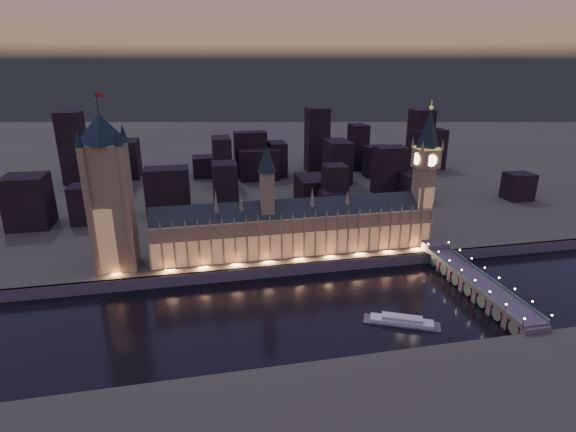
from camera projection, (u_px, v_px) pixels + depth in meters
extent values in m
plane|color=black|center=(298.00, 306.00, 268.94)|extent=(2000.00, 2000.00, 0.00)
cube|color=#47353A|center=(229.00, 145.00, 748.53)|extent=(2000.00, 960.00, 8.00)
cube|color=#574553|center=(285.00, 270.00, 305.54)|extent=(2000.00, 2.50, 8.00)
cube|color=#95724A|center=(295.00, 233.00, 321.26)|extent=(200.09, 20.91, 28.00)
cube|color=#B47D53|center=(298.00, 245.00, 313.43)|extent=(200.00, 0.50, 18.00)
cube|color=black|center=(295.00, 211.00, 315.65)|extent=(200.07, 17.18, 16.26)
cube|color=#95724A|center=(267.00, 195.00, 307.57)|extent=(9.00, 9.00, 32.00)
cone|color=black|center=(267.00, 159.00, 299.32)|extent=(13.00, 13.00, 18.00)
cube|color=#95724A|center=(149.00, 250.00, 292.51)|extent=(1.20, 1.20, 28.00)
cone|color=#95724A|center=(147.00, 226.00, 287.45)|extent=(2.00, 2.00, 6.00)
cube|color=#95724A|center=(162.00, 249.00, 294.02)|extent=(1.20, 1.20, 28.00)
cone|color=#95724A|center=(160.00, 225.00, 288.97)|extent=(2.00, 2.00, 6.00)
cube|color=#95724A|center=(174.00, 248.00, 295.54)|extent=(1.20, 1.20, 28.00)
cone|color=#95724A|center=(172.00, 224.00, 290.49)|extent=(2.00, 2.00, 6.00)
cube|color=#95724A|center=(187.00, 247.00, 297.05)|extent=(1.20, 1.20, 28.00)
cone|color=#95724A|center=(185.00, 223.00, 292.00)|extent=(2.00, 2.00, 6.00)
cube|color=#95724A|center=(199.00, 246.00, 298.57)|extent=(1.20, 1.20, 28.00)
cone|color=#95724A|center=(197.00, 222.00, 293.52)|extent=(2.00, 2.00, 6.00)
cube|color=#95724A|center=(211.00, 246.00, 300.09)|extent=(1.20, 1.20, 28.00)
cone|color=#95724A|center=(210.00, 221.00, 295.03)|extent=(2.00, 2.00, 6.00)
cube|color=#95724A|center=(223.00, 245.00, 301.60)|extent=(1.20, 1.20, 28.00)
cone|color=#95724A|center=(222.00, 221.00, 296.55)|extent=(2.00, 2.00, 6.00)
cube|color=#95724A|center=(235.00, 244.00, 303.12)|extent=(1.20, 1.20, 28.00)
cone|color=#95724A|center=(234.00, 220.00, 298.06)|extent=(2.00, 2.00, 6.00)
cube|color=#95724A|center=(247.00, 243.00, 304.63)|extent=(1.20, 1.20, 28.00)
cone|color=#95724A|center=(246.00, 219.00, 299.58)|extent=(2.00, 2.00, 6.00)
cube|color=#95724A|center=(259.00, 242.00, 306.15)|extent=(1.20, 1.20, 28.00)
cone|color=#95724A|center=(258.00, 218.00, 301.09)|extent=(2.00, 2.00, 6.00)
cube|color=#95724A|center=(270.00, 241.00, 307.66)|extent=(1.20, 1.20, 28.00)
cone|color=#95724A|center=(270.00, 217.00, 302.61)|extent=(2.00, 2.00, 6.00)
cube|color=#95724A|center=(282.00, 240.00, 309.18)|extent=(1.20, 1.20, 28.00)
cone|color=#95724A|center=(281.00, 217.00, 304.13)|extent=(2.00, 2.00, 6.00)
cube|color=#95724A|center=(293.00, 239.00, 310.69)|extent=(1.20, 1.20, 28.00)
cone|color=#95724A|center=(293.00, 216.00, 305.64)|extent=(2.00, 2.00, 6.00)
cube|color=#95724A|center=(304.00, 238.00, 312.21)|extent=(1.20, 1.20, 28.00)
cone|color=#95724A|center=(304.00, 215.00, 307.16)|extent=(2.00, 2.00, 6.00)
cube|color=#95724A|center=(315.00, 237.00, 313.73)|extent=(1.20, 1.20, 28.00)
cone|color=#95724A|center=(316.00, 214.00, 308.67)|extent=(2.00, 2.00, 6.00)
cube|color=#95724A|center=(326.00, 237.00, 315.24)|extent=(1.20, 1.20, 28.00)
cone|color=#95724A|center=(327.00, 213.00, 310.19)|extent=(2.00, 2.00, 6.00)
cube|color=#95724A|center=(337.00, 236.00, 316.76)|extent=(1.20, 1.20, 28.00)
cone|color=#95724A|center=(338.00, 213.00, 311.70)|extent=(2.00, 2.00, 6.00)
cube|color=#95724A|center=(348.00, 235.00, 318.27)|extent=(1.20, 1.20, 28.00)
cone|color=#95724A|center=(349.00, 212.00, 313.22)|extent=(2.00, 2.00, 6.00)
cube|color=#95724A|center=(359.00, 234.00, 319.79)|extent=(1.20, 1.20, 28.00)
cone|color=#95724A|center=(360.00, 211.00, 314.74)|extent=(2.00, 2.00, 6.00)
cube|color=#95724A|center=(369.00, 233.00, 321.30)|extent=(1.20, 1.20, 28.00)
cone|color=#95724A|center=(370.00, 211.00, 316.25)|extent=(2.00, 2.00, 6.00)
cube|color=#95724A|center=(380.00, 232.00, 322.82)|extent=(1.20, 1.20, 28.00)
cone|color=#95724A|center=(381.00, 210.00, 317.77)|extent=(2.00, 2.00, 6.00)
cube|color=#95724A|center=(390.00, 232.00, 324.34)|extent=(1.20, 1.20, 28.00)
cone|color=#95724A|center=(392.00, 209.00, 319.28)|extent=(2.00, 2.00, 6.00)
cube|color=#95724A|center=(400.00, 231.00, 325.85)|extent=(1.20, 1.20, 28.00)
cone|color=#95724A|center=(402.00, 208.00, 320.80)|extent=(2.00, 2.00, 6.00)
cube|color=#95724A|center=(411.00, 230.00, 327.37)|extent=(1.20, 1.20, 28.00)
cone|color=#95724A|center=(412.00, 208.00, 322.31)|extent=(2.00, 2.00, 6.00)
cube|color=#95724A|center=(421.00, 229.00, 328.88)|extent=(1.20, 1.20, 28.00)
cone|color=#95724A|center=(423.00, 207.00, 323.83)|extent=(2.00, 2.00, 6.00)
cube|color=#95724A|center=(431.00, 228.00, 330.40)|extent=(1.20, 1.20, 28.00)
cone|color=#95724A|center=(433.00, 206.00, 325.34)|extent=(2.00, 2.00, 6.00)
cone|color=#95724A|center=(216.00, 202.00, 301.93)|extent=(4.40, 4.40, 18.00)
cone|color=#95724A|center=(241.00, 203.00, 305.81)|extent=(4.40, 4.40, 14.00)
cone|color=#95724A|center=(312.00, 198.00, 314.95)|extent=(4.40, 4.40, 16.00)
cone|color=#95724A|center=(347.00, 198.00, 320.54)|extent=(4.40, 4.40, 12.00)
cube|color=#95724A|center=(111.00, 207.00, 289.10)|extent=(24.97, 24.97, 83.06)
cube|color=#B47D53|center=(112.00, 242.00, 285.19)|extent=(22.00, 0.50, 44.00)
cone|color=black|center=(100.00, 128.00, 272.43)|extent=(31.68, 31.68, 18.00)
cylinder|color=black|center=(97.00, 103.00, 267.49)|extent=(0.50, 0.50, 12.00)
cube|color=red|center=(100.00, 95.00, 266.42)|extent=(4.00, 0.15, 2.50)
cylinder|color=#95724A|center=(90.00, 214.00, 276.84)|extent=(4.40, 4.40, 83.06)
cone|color=black|center=(78.00, 139.00, 261.50)|extent=(5.20, 5.20, 10.00)
cylinder|color=#95724A|center=(96.00, 203.00, 297.19)|extent=(4.40, 4.40, 83.06)
cone|color=black|center=(86.00, 133.00, 281.84)|extent=(5.20, 5.20, 10.00)
cylinder|color=#95724A|center=(127.00, 212.00, 281.01)|extent=(4.40, 4.40, 83.06)
cone|color=black|center=(118.00, 137.00, 265.66)|extent=(5.20, 5.20, 10.00)
cylinder|color=#95724A|center=(131.00, 201.00, 301.36)|extent=(4.40, 4.40, 83.06)
cone|color=black|center=(123.00, 132.00, 286.01)|extent=(5.20, 5.20, 10.00)
cube|color=#95724A|center=(421.00, 205.00, 334.61)|extent=(13.86, 13.86, 57.55)
cube|color=#B47D53|center=(424.00, 217.00, 331.11)|extent=(12.00, 0.50, 44.00)
cube|color=#95724A|center=(426.00, 158.00, 322.84)|extent=(15.00, 15.00, 13.83)
cube|color=#F2C64C|center=(427.00, 148.00, 320.36)|extent=(15.75, 15.75, 1.20)
cone|color=black|center=(429.00, 129.00, 315.87)|extent=(18.00, 18.00, 26.00)
sphere|color=#F2C64C|center=(431.00, 108.00, 311.09)|extent=(2.80, 2.80, 2.80)
cylinder|color=#F2C64C|center=(432.00, 104.00, 310.26)|extent=(0.40, 0.40, 5.00)
cylinder|color=#FFF2BF|center=(431.00, 160.00, 315.67)|extent=(8.40, 0.50, 8.40)
cylinder|color=#FFF2BF|center=(421.00, 156.00, 330.00)|extent=(8.40, 0.50, 8.40)
cylinder|color=#FFF2BF|center=(416.00, 159.00, 321.37)|extent=(0.50, 8.40, 8.40)
cylinder|color=#FFF2BF|center=(436.00, 158.00, 324.30)|extent=(0.50, 8.40, 8.40)
cone|color=#95724A|center=(423.00, 145.00, 310.88)|extent=(2.60, 2.60, 8.00)
cone|color=#95724A|center=(413.00, 142.00, 324.75)|extent=(2.60, 2.60, 8.00)
cone|color=#95724A|center=(443.00, 145.00, 313.72)|extent=(2.60, 2.60, 8.00)
cone|color=#95724A|center=(432.00, 141.00, 327.59)|extent=(2.60, 2.60, 8.00)
cube|color=#574553|center=(479.00, 282.00, 277.88)|extent=(16.89, 100.00, 1.60)
cube|color=#446051|center=(467.00, 281.00, 275.90)|extent=(0.80, 100.00, 1.60)
cube|color=#446051|center=(491.00, 279.00, 278.95)|extent=(0.80, 100.00, 1.60)
cube|color=#574553|center=(434.00, 248.00, 329.00)|extent=(16.89, 12.00, 9.50)
cube|color=#574553|center=(535.00, 335.00, 233.34)|extent=(15.20, 4.00, 9.50)
cylinder|color=black|center=(524.00, 323.00, 229.06)|extent=(0.30, 0.30, 4.40)
sphere|color=#FFD88C|center=(525.00, 319.00, 228.30)|extent=(1.00, 1.00, 1.00)
cylinder|color=black|center=(551.00, 319.00, 232.11)|extent=(0.30, 0.30, 4.40)
sphere|color=#FFD88C|center=(552.00, 315.00, 231.35)|extent=(1.00, 1.00, 1.00)
cube|color=#574553|center=(516.00, 320.00, 246.55)|extent=(15.20, 4.00, 9.50)
cylinder|color=black|center=(506.00, 308.00, 242.27)|extent=(0.30, 0.30, 4.40)
sphere|color=#FFD88C|center=(506.00, 304.00, 241.52)|extent=(1.00, 1.00, 1.00)
cylinder|color=black|center=(532.00, 305.00, 245.32)|extent=(0.30, 0.30, 4.40)
sphere|color=#FFD88C|center=(532.00, 301.00, 244.56)|extent=(1.00, 1.00, 1.00)
cube|color=#574553|center=(500.00, 307.00, 259.77)|extent=(15.20, 4.00, 9.50)
cylinder|color=black|center=(489.00, 295.00, 255.49)|extent=(0.30, 0.30, 4.40)
sphere|color=#FFD88C|center=(490.00, 292.00, 254.73)|extent=(1.00, 1.00, 1.00)
cylinder|color=black|center=(514.00, 293.00, 258.53)|extent=(0.30, 0.30, 4.40)
sphere|color=#FFD88C|center=(515.00, 289.00, 257.78)|extent=(1.00, 1.00, 1.00)
cube|color=#574553|center=(485.00, 295.00, 272.98)|extent=(15.20, 4.00, 9.50)
cylinder|color=black|center=(475.00, 284.00, 268.70)|extent=(0.30, 0.30, 4.40)
sphere|color=#FFD88C|center=(475.00, 280.00, 267.94)|extent=(1.00, 1.00, 1.00)
cylinder|color=black|center=(499.00, 281.00, 271.75)|extent=(0.30, 0.30, 4.40)
sphere|color=#FFD88C|center=(499.00, 278.00, 270.99)|extent=(1.00, 1.00, 1.00)
cube|color=#574553|center=(471.00, 284.00, 286.19)|extent=(15.20, 4.00, 9.50)
cylinder|color=black|center=(461.00, 273.00, 281.91)|extent=(0.30, 0.30, 4.40)
sphere|color=#FFD88C|center=(462.00, 270.00, 281.15)|extent=(1.00, 1.00, 1.00)
cylinder|color=black|center=(484.00, 271.00, 284.96)|extent=(0.30, 0.30, 4.40)
sphere|color=#FFD88C|center=(485.00, 268.00, 284.20)|extent=(1.00, 1.00, 1.00)
cube|color=#574553|center=(459.00, 274.00, 299.40)|extent=(15.20, 4.00, 9.50)
cylinder|color=black|center=(449.00, 264.00, 295.12)|extent=(0.30, 0.30, 4.40)
sphere|color=#FFD88C|center=(450.00, 260.00, 294.36)|extent=(1.00, 1.00, 1.00)
cylinder|color=black|center=(471.00, 262.00, 298.17)|extent=(0.30, 0.30, 4.40)
sphere|color=#FFD88C|center=(472.00, 258.00, 297.41)|extent=(1.00, 1.00, 1.00)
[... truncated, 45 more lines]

